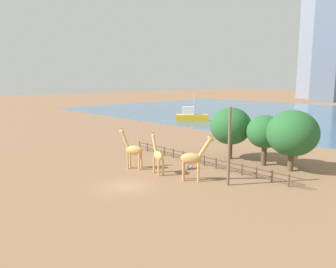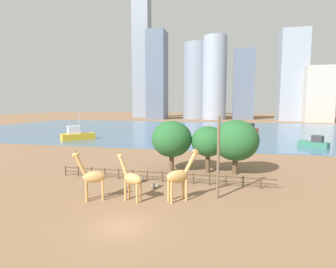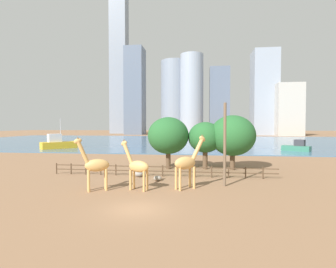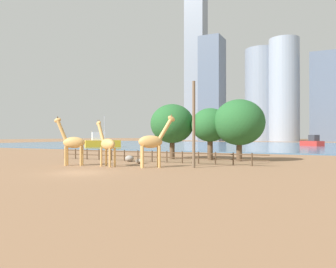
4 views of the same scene
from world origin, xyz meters
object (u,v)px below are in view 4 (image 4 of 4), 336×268
Objects in this scene: boulder_near_fence at (129,158)px; boat_ferry at (312,142)px; utility_pole at (194,124)px; giraffe_young at (153,142)px; giraffe_tall at (72,142)px; giraffe_companion at (107,144)px; boulder_by_pole at (139,161)px; tree_left_large at (210,125)px; tree_right_tall at (239,122)px; tree_center_broad at (172,124)px; boat_tug at (102,142)px.

boulder_near_fence is 64.52m from boat_ferry.
giraffe_young is at bearing -157.95° from utility_pole.
utility_pole is at bearing 168.14° from giraffe_tall.
giraffe_young is at bearing -147.99° from giraffe_companion.
boulder_by_pole is at bearing 166.55° from utility_pole.
giraffe_young is 4.90× the size of boulder_near_fence.
tree_left_large is (7.62, 6.33, 3.92)m from boulder_near_fence.
boulder_near_fence is at bearing -59.31° from giraffe_companion.
tree_right_tall reaches higher than giraffe_companion.
giraffe_young reaches higher than boulder_by_pole.
tree_center_broad is (1.39, 11.95, 2.33)m from giraffe_companion.
tree_right_tall is (3.60, -0.06, 0.28)m from tree_left_large.
tree_left_large is 43.45m from boat_tug.
tree_center_broad is at bearing 66.80° from giraffe_young.
giraffe_young is 4.19m from utility_pole.
giraffe_tall is 8.41m from giraffe_young.
giraffe_companion reaches higher than boulder_by_pole.
tree_left_large is at bearing 129.49° from boat_ferry.
tree_left_large is (6.38, 12.30, 2.08)m from giraffe_companion.
boat_tug is at bearing 131.77° from boulder_near_fence.
utility_pole is at bearing -80.10° from tree_left_large.
giraffe_tall is 1.07× the size of giraffe_companion.
giraffe_young is at bearing 165.10° from giraffe_tall.
giraffe_companion is 12.26m from tree_center_broad.
boulder_by_pole is at bearing -122.45° from tree_left_large.
giraffe_young is 6.01× the size of boulder_by_pole.
utility_pole is 9.95m from tree_left_large.
tree_left_large is (-1.71, 9.80, 0.21)m from utility_pole.
tree_center_broad is (-3.12, 10.90, 2.08)m from giraffe_young.
giraffe_companion is 0.70× the size of boat_ferry.
giraffe_young is at bearing -92.64° from boat_tug.
boat_ferry is (9.34, 55.91, -3.07)m from tree_left_large.
boat_ferry is (16.96, 62.25, 0.85)m from boulder_near_fence.
giraffe_companion is 0.92× the size of giraffe_young.
giraffe_companion is 14.01m from tree_left_large.
tree_center_broad is (-4.99, -0.35, 0.24)m from tree_left_large.
boat_ferry reaches higher than boulder_near_fence.
boat_tug reaches higher than boulder_by_pole.
giraffe_tall is 0.71× the size of tree_center_broad.
utility_pole reaches higher than tree_center_broad.
tree_right_tall is at bearing -163.76° from giraffe_tall.
giraffe_tall is 45.68m from boat_tug.
boat_tug is (-29.13, 37.19, -0.76)m from giraffe_companion.
tree_right_tall is at bearing 29.19° from boulder_near_fence.
boat_ferry is at bearing -84.09° from giraffe_companion.
tree_left_large is (10.08, 13.05, 1.95)m from giraffe_tall.
tree_center_broad is at bearing 88.55° from boulder_by_pole.
giraffe_companion is 4.50× the size of boulder_near_fence.
giraffe_companion is 0.73× the size of tree_left_large.
tree_right_tall is at bearing 42.65° from boulder_by_pole.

